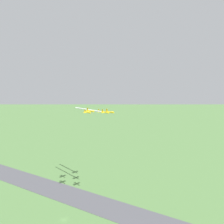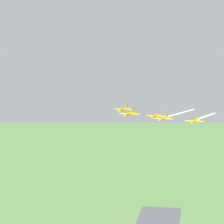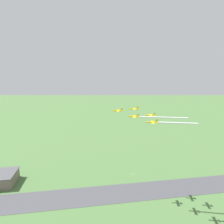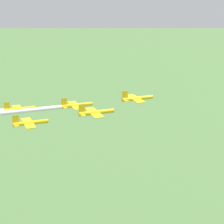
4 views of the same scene
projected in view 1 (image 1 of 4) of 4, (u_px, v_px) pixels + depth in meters
name	position (u px, v px, depth m)	size (l,w,h in m)	color
ground_plane	(64.00, 220.00, 185.31)	(3000.00, 3000.00, 0.00)	#4C723D
runway_strip	(110.00, 208.00, 201.52)	(387.06, 31.98, 0.20)	#47474C
jet_0	(110.00, 112.00, 187.90)	(9.34, 9.06, 3.14)	gold
jet_1	(105.00, 112.00, 205.36)	(9.34, 9.06, 3.14)	gold
jet_2	(90.00, 111.00, 192.14)	(9.34, 9.06, 3.14)	gold
jet_3	(101.00, 112.00, 222.69)	(9.34, 9.06, 3.14)	gold
jet_4	(87.00, 112.00, 209.74)	(9.34, 9.06, 3.14)	gold
smoke_trail_1	(88.00, 110.00, 222.90)	(40.92, 11.85, 1.22)	white
smoke_trail_3	(88.00, 110.00, 236.79)	(31.39, 9.50, 1.40)	white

